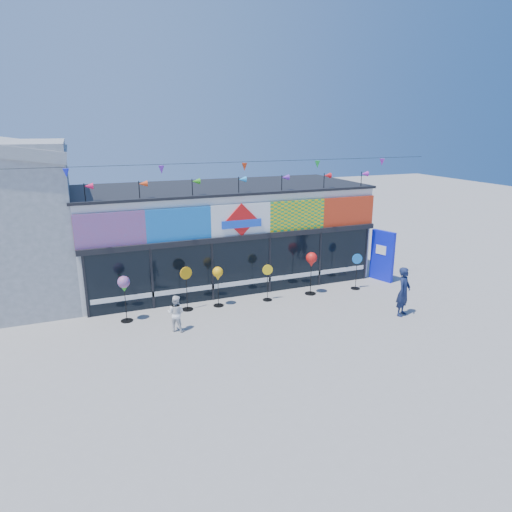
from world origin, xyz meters
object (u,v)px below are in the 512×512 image
spinner_0 (124,285)px  spinner_4 (311,261)px  blue_sign (382,256)px  adult_man (404,292)px  child (176,313)px  spinner_5 (356,270)px  spinner_3 (268,282)px  spinner_2 (218,275)px  spinner_1 (187,287)px

spinner_0 → spinner_4: (7.22, 0.00, 0.07)m
blue_sign → spinner_0: 10.94m
adult_man → spinner_0: bearing=130.9°
blue_sign → adult_man: bearing=-134.7°
child → spinner_5: bearing=-135.6°
spinner_0 → blue_sign: bearing=2.1°
spinner_3 → spinner_2: bearing=175.8°
spinner_3 → spinner_0: bearing=-179.8°
blue_sign → spinner_4: blue_sign is taller
blue_sign → spinner_4: (-3.71, -0.40, 0.28)m
adult_man → child: (-7.80, 1.71, -0.28)m
spinner_5 → spinner_3: bearing=177.5°
spinner_3 → spinner_5: 3.93m
spinner_0 → spinner_4: size_ratio=0.95×
blue_sign → spinner_1: size_ratio=1.34×
spinner_4 → adult_man: adult_man is taller
adult_man → child: adult_man is taller
blue_sign → spinner_1: 8.73m
blue_sign → spinner_3: 5.62m
blue_sign → spinner_4: bearing=166.9°
spinner_0 → spinner_2: spinner_0 is taller
blue_sign → child: size_ratio=1.81×
blue_sign → spinner_1: bearing=162.0°
spinner_2 → blue_sign: bearing=1.8°
spinner_1 → child: spinner_1 is taller
spinner_2 → child: (-1.93, -1.55, -0.62)m
spinner_0 → spinner_1: 2.26m
spinner_4 → spinner_5: spinner_4 is taller
blue_sign → spinner_2: (-7.54, -0.24, 0.12)m
spinner_0 → spinner_2: size_ratio=1.07×
child → spinner_3: bearing=-124.7°
spinner_1 → spinner_4: 5.04m
spinner_0 → spinner_5: spinner_0 is taller
spinner_5 → adult_man: (-0.00, -2.95, 0.09)m
blue_sign → spinner_2: 7.55m
spinner_2 → spinner_4: (3.83, -0.16, 0.16)m
spinner_1 → adult_man: bearing=-25.2°
blue_sign → child: (-9.47, -1.79, -0.50)m
spinner_4 → child: bearing=-166.4°
spinner_5 → spinner_1: bearing=176.9°
spinner_0 → adult_man: bearing=-18.5°
blue_sign → adult_man: (-1.67, -3.50, -0.22)m
spinner_1 → spinner_3: bearing=-3.8°
spinner_0 → spinner_3: bearing=0.2°
spinner_5 → blue_sign: bearing=18.4°
spinner_3 → spinner_5: bearing=-2.5°
blue_sign → spinner_1: blue_sign is taller
spinner_4 → spinner_3: bearing=179.6°
blue_sign → child: blue_sign is taller
spinner_3 → spinner_1: bearing=176.2°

